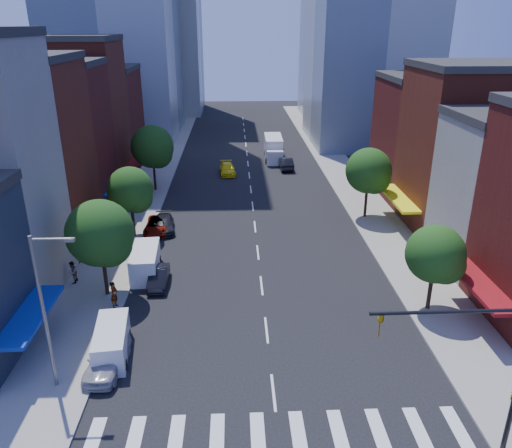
{
  "coord_description": "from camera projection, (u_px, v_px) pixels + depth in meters",
  "views": [
    {
      "loc": [
        -1.92,
        -21.81,
        18.79
      ],
      "look_at": [
        -0.41,
        12.33,
        5.0
      ],
      "focal_mm": 35.0,
      "sensor_mm": 36.0,
      "label": 1
    }
  ],
  "objects": [
    {
      "name": "ground",
      "position": [
        273.0,
        392.0,
        27.31
      ],
      "size": [
        220.0,
        220.0,
        0.0
      ],
      "primitive_type": "plane",
      "color": "black",
      "rests_on": "ground"
    },
    {
      "name": "sidewalk_left",
      "position": [
        152.0,
        180.0,
        63.83
      ],
      "size": [
        5.0,
        120.0,
        0.15
      ],
      "primitive_type": "cube",
      "color": "gray",
      "rests_on": "ground"
    },
    {
      "name": "sidewalk_right",
      "position": [
        346.0,
        178.0,
        64.85
      ],
      "size": [
        5.0,
        120.0,
        0.15
      ],
      "primitive_type": "cube",
      "color": "gray",
      "rests_on": "ground"
    },
    {
      "name": "crosswalk",
      "position": [
        278.0,
        434.0,
        24.53
      ],
      "size": [
        19.0,
        3.0,
        0.01
      ],
      "primitive_type": "cube",
      "color": "silver",
      "rests_on": "ground"
    },
    {
      "name": "bldg_left_2",
      "position": [
        11.0,
        160.0,
        42.45
      ],
      "size": [
        12.0,
        9.0,
        16.0
      ],
      "primitive_type": "cube",
      "color": "#5F2116",
      "rests_on": "ground"
    },
    {
      "name": "bldg_left_3",
      "position": [
        46.0,
        143.0,
        50.51
      ],
      "size": [
        12.0,
        8.0,
        15.0
      ],
      "primitive_type": "cube",
      "color": "#571715",
      "rests_on": "ground"
    },
    {
      "name": "bldg_left_4",
      "position": [
        70.0,
        118.0,
        58.01
      ],
      "size": [
        12.0,
        9.0,
        17.0
      ],
      "primitive_type": "cube",
      "color": "#5F2116",
      "rests_on": "ground"
    },
    {
      "name": "bldg_left_5",
      "position": [
        93.0,
        121.0,
        67.56
      ],
      "size": [
        12.0,
        10.0,
        13.0
      ],
      "primitive_type": "cube",
      "color": "#571715",
      "rests_on": "ground"
    },
    {
      "name": "bldg_right_2",
      "position": [
        474.0,
        150.0,
        47.6
      ],
      "size": [
        12.0,
        10.0,
        15.0
      ],
      "primitive_type": "cube",
      "color": "#5F2116",
      "rests_on": "ground"
    },
    {
      "name": "bldg_right_3",
      "position": [
        434.0,
        138.0,
        57.24
      ],
      "size": [
        12.0,
        10.0,
        13.0
      ],
      "primitive_type": "cube",
      "color": "#571715",
      "rests_on": "ground"
    },
    {
      "name": "traffic_signal",
      "position": [
        507.0,
        380.0,
        22.0
      ],
      "size": [
        7.24,
        2.24,
        8.0
      ],
      "color": "black",
      "rests_on": "sidewalk_right"
    },
    {
      "name": "streetlight",
      "position": [
        46.0,
        304.0,
        25.78
      ],
      "size": [
        2.25,
        0.25,
        9.0
      ],
      "color": "slate",
      "rests_on": "sidewalk_left"
    },
    {
      "name": "tree_left_near",
      "position": [
        102.0,
        236.0,
        35.15
      ],
      "size": [
        4.8,
        4.8,
        7.3
      ],
      "color": "black",
      "rests_on": "sidewalk_left"
    },
    {
      "name": "tree_left_mid",
      "position": [
        132.0,
        191.0,
        45.47
      ],
      "size": [
        4.2,
        4.2,
        6.65
      ],
      "color": "black",
      "rests_on": "sidewalk_left"
    },
    {
      "name": "tree_left_far",
      "position": [
        154.0,
        148.0,
        58.18
      ],
      "size": [
        5.0,
        5.0,
        7.75
      ],
      "color": "black",
      "rests_on": "sidewalk_left"
    },
    {
      "name": "tree_right_near",
      "position": [
        438.0,
        257.0,
        33.56
      ],
      "size": [
        4.0,
        4.0,
        6.2
      ],
      "color": "black",
      "rests_on": "sidewalk_right"
    },
    {
      "name": "tree_right_far",
      "position": [
        370.0,
        173.0,
        49.99
      ],
      "size": [
        4.6,
        4.6,
        7.2
      ],
      "color": "black",
      "rests_on": "sidewalk_right"
    },
    {
      "name": "parked_car_front",
      "position": [
        107.0,
        358.0,
        28.88
      ],
      "size": [
        2.24,
        4.77,
        1.58
      ],
      "primitive_type": "imported",
      "rotation": [
        0.0,
        0.0,
        -0.08
      ],
      "color": "#AEAEB3",
      "rests_on": "ground"
    },
    {
      "name": "parked_car_second",
      "position": [
        158.0,
        277.0,
        38.29
      ],
      "size": [
        1.46,
        4.0,
        1.31
      ],
      "primitive_type": "imported",
      "rotation": [
        0.0,
        0.0,
        0.02
      ],
      "color": "black",
      "rests_on": "ground"
    },
    {
      "name": "parked_car_third",
      "position": [
        157.0,
        225.0,
        48.09
      ],
      "size": [
        2.22,
        4.77,
        1.32
      ],
      "primitive_type": "imported",
      "rotation": [
        0.0,
        0.0,
        0.01
      ],
      "color": "#999999",
      "rests_on": "ground"
    },
    {
      "name": "parked_car_rear",
      "position": [
        164.0,
        224.0,
        48.38
      ],
      "size": [
        2.48,
        4.82,
        1.34
      ],
      "primitive_type": "imported",
      "rotation": [
        0.0,
        0.0,
        0.13
      ],
      "color": "black",
      "rests_on": "ground"
    },
    {
      "name": "cargo_van_near",
      "position": [
        112.0,
        343.0,
        29.93
      ],
      "size": [
        2.34,
        4.73,
        1.94
      ],
      "rotation": [
        0.0,
        0.0,
        0.12
      ],
      "color": "silver",
      "rests_on": "ground"
    },
    {
      "name": "cargo_van_far",
      "position": [
        145.0,
        263.0,
        39.75
      ],
      "size": [
        2.32,
        5.14,
        2.14
      ],
      "rotation": [
        0.0,
        0.0,
        0.06
      ],
      "color": "white",
      "rests_on": "ground"
    },
    {
      "name": "taxi",
      "position": [
        227.0,
        169.0,
        66.56
      ],
      "size": [
        2.39,
        4.99,
        1.4
      ],
      "primitive_type": "imported",
      "rotation": [
        0.0,
        0.0,
        0.09
      ],
      "color": "#FFEA0D",
      "rests_on": "ground"
    },
    {
      "name": "traffic_car_oncoming",
      "position": [
        286.0,
        163.0,
        68.92
      ],
      "size": [
        1.94,
        4.99,
        1.62
      ],
      "primitive_type": "imported",
      "rotation": [
        0.0,
        0.0,
        3.19
      ],
      "color": "black",
      "rests_on": "ground"
    },
    {
      "name": "traffic_car_far",
      "position": [
        275.0,
        141.0,
        81.54
      ],
      "size": [
        2.48,
        5.05,
        1.66
      ],
      "primitive_type": "imported",
      "rotation": [
        0.0,
        0.0,
        3.25
      ],
      "color": "#999999",
      "rests_on": "ground"
    },
    {
      "name": "box_truck",
      "position": [
        273.0,
        149.0,
        73.49
      ],
      "size": [
        2.68,
        8.21,
        3.28
      ],
      "rotation": [
        0.0,
        0.0,
        -0.02
      ],
      "color": "silver",
      "rests_on": "ground"
    },
    {
      "name": "pedestrian_near",
      "position": [
        114.0,
        295.0,
        34.89
      ],
      "size": [
        0.57,
        0.78,
        1.98
      ],
      "primitive_type": "imported",
      "rotation": [
        0.0,
        0.0,
        1.43
      ],
      "color": "#999999",
      "rests_on": "sidewalk_left"
    },
    {
      "name": "pedestrian_far",
      "position": [
        72.0,
        272.0,
        38.22
      ],
      "size": [
        0.71,
        0.89,
        1.77
      ],
      "primitive_type": "imported",
      "rotation": [
        0.0,
        0.0,
        -1.62
      ],
      "color": "#999999",
      "rests_on": "sidewalk_left"
    }
  ]
}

